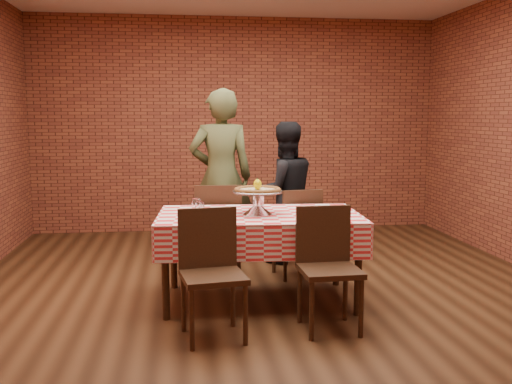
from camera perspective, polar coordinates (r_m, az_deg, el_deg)
ground at (r=5.29m, az=1.23°, el=-9.88°), size 6.00×6.00×0.00m
back_wall at (r=8.02m, az=-1.92°, el=6.58°), size 5.50×0.00×5.50m
table at (r=4.99m, az=0.30°, el=-6.47°), size 1.73×1.10×0.75m
tablecloth at (r=4.93m, az=0.30°, el=-3.77°), size 1.77×1.14×0.29m
pizza_stand at (r=4.87m, az=0.15°, el=-1.04°), size 0.49×0.49×0.19m
pizza at (r=4.86m, az=0.15°, el=0.15°), size 0.44×0.44×0.03m
lemon at (r=4.85m, az=0.15°, el=0.74°), size 0.08×0.08×0.09m
water_glass_left at (r=4.77m, az=-5.53°, el=-1.71°), size 0.08×0.08×0.12m
water_glass_right at (r=4.95m, az=-5.88°, el=-1.36°), size 0.08×0.08×0.12m
side_plate at (r=4.89m, az=6.45°, el=-2.13°), size 0.17×0.17×0.01m
sweetener_packet_a at (r=4.82m, az=7.89°, el=-2.34°), size 0.05×0.04×0.00m
sweetener_packet_b at (r=4.90m, az=8.06°, el=-2.20°), size 0.06×0.04×0.00m
condiment_caddy at (r=5.21m, az=0.16°, el=-0.80°), size 0.10×0.09×0.14m
chair_near_left at (r=4.15m, az=-4.22°, el=-8.20°), size 0.49×0.49×0.91m
chair_near_right at (r=4.33m, az=7.24°, el=-7.64°), size 0.44×0.44×0.90m
chair_far_left at (r=5.74m, az=-3.65°, el=-3.71°), size 0.48×0.48×0.93m
chair_far_right at (r=5.75m, az=3.94°, el=-3.94°), size 0.46×0.46×0.88m
diner_olive at (r=6.25m, az=-3.46°, el=1.54°), size 0.68×0.45×1.86m
diner_black at (r=6.25m, az=2.80°, el=-0.05°), size 0.83×0.70×1.52m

